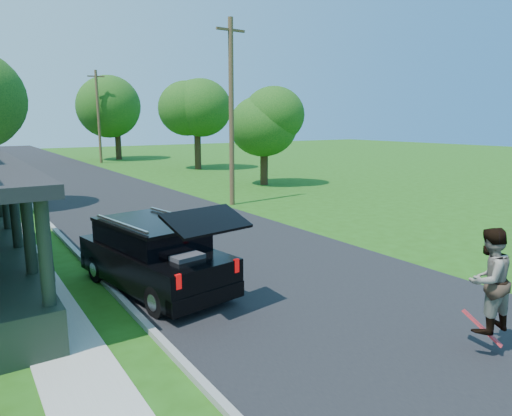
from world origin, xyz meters
TOP-DOWN VIEW (x-y plane):
  - ground at (0.00, 0.00)m, footprint 140.00×140.00m
  - street at (0.00, 20.00)m, footprint 8.00×120.00m
  - curb at (-4.05, 20.00)m, footprint 0.15×120.00m
  - black_suv at (-3.08, 3.36)m, footprint 2.60×5.18m
  - skateboarder at (0.60, -3.00)m, footprint 0.96×0.78m
  - skateboard at (0.76, -2.89)m, footprint 0.37×0.79m
  - tree_right_near at (9.96, 17.68)m, footprint 4.54×4.34m
  - tree_right_mid at (10.66, 28.89)m, footprint 7.30×7.07m
  - tree_right_far at (8.03, 43.02)m, footprint 7.42×7.56m
  - utility_pole_near at (4.50, 12.45)m, footprint 1.53×0.25m
  - utility_pole_far at (5.30, 39.76)m, footprint 1.60×0.43m

SIDE VIEW (x-z plane):
  - ground at x=0.00m, z-range 0.00..0.00m
  - street at x=0.00m, z-range -0.01..0.01m
  - curb at x=-4.05m, z-range -0.06..0.06m
  - skateboard at x=0.76m, z-range 0.13..0.69m
  - black_suv at x=-3.08m, z-range -0.27..2.04m
  - skateboarder at x=0.60m, z-range 0.48..2.36m
  - tree_right_near at x=9.96m, z-range 1.10..7.91m
  - utility_pole_near at x=4.50m, z-range 0.14..9.08m
  - utility_pole_far at x=5.30m, z-range 0.14..9.16m
  - tree_right_mid at x=10.66m, z-range 1.38..10.39m
  - tree_right_far at x=8.03m, z-range 1.48..11.26m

